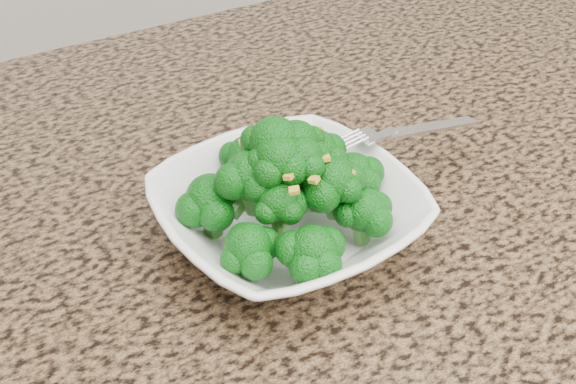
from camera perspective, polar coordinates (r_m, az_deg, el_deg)
granite_counter at (r=0.61m, az=7.48°, el=-6.44°), size 1.64×1.04×0.03m
bowl at (r=0.60m, az=0.00°, el=-1.83°), size 0.22×0.22×0.05m
broccoli_pile at (r=0.56m, az=0.00°, el=3.05°), size 0.19×0.19×0.07m
garlic_topping at (r=0.54m, az=0.00°, el=6.45°), size 0.11×0.11×0.01m
fork at (r=0.65m, az=7.98°, el=4.65°), size 0.18×0.04×0.01m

